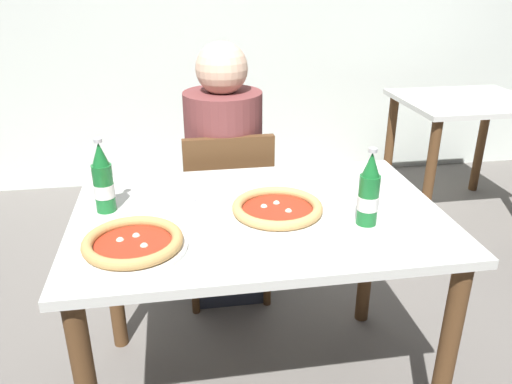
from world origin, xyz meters
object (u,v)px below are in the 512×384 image
at_px(dining_table_background, 464,124).
at_px(chair_behind_table, 227,207).
at_px(beer_bottle_center, 103,181).
at_px(diner_seated, 225,183).
at_px(dining_table_main, 258,243).
at_px(pizza_margherita_near, 277,209).
at_px(beer_bottle_left, 369,193).
at_px(napkin_with_cutlery, 208,192).
at_px(pizza_marinara_far, 133,244).

bearing_deg(dining_table_background, chair_behind_table, -154.95).
height_order(chair_behind_table, dining_table_background, chair_behind_table).
bearing_deg(beer_bottle_center, diner_seated, 51.82).
bearing_deg(dining_table_main, beer_bottle_center, 169.24).
xyz_separation_m(chair_behind_table, diner_seated, (-0.00, 0.05, 0.10)).
bearing_deg(beer_bottle_center, pizza_margherita_near, -12.88).
xyz_separation_m(chair_behind_table, beer_bottle_left, (0.36, -0.74, 0.37)).
bearing_deg(pizza_margherita_near, beer_bottle_left, -20.84).
relative_size(pizza_margherita_near, napkin_with_cutlery, 1.39).
distance_m(diner_seated, pizza_margherita_near, 0.72).
height_order(dining_table_main, beer_bottle_center, beer_bottle_center).
distance_m(dining_table_background, pizza_marinara_far, 2.45).
relative_size(chair_behind_table, pizza_marinara_far, 2.78).
xyz_separation_m(diner_seated, dining_table_background, (1.57, 0.68, 0.01)).
bearing_deg(diner_seated, pizza_marinara_far, -112.20).
xyz_separation_m(dining_table_main, chair_behind_table, (-0.04, 0.61, -0.15)).
height_order(dining_table_main, chair_behind_table, chair_behind_table).
xyz_separation_m(dining_table_main, diner_seated, (-0.04, 0.66, -0.05)).
xyz_separation_m(beer_bottle_left, beer_bottle_center, (-0.81, 0.22, 0.00)).
bearing_deg(chair_behind_table, napkin_with_cutlery, 74.29).
bearing_deg(beer_bottle_left, beer_bottle_center, 164.46).
height_order(dining_table_background, beer_bottle_left, beer_bottle_left).
height_order(diner_seated, pizza_marinara_far, diner_seated).
distance_m(dining_table_main, beer_bottle_left, 0.41).
bearing_deg(chair_behind_table, pizza_margherita_near, 97.25).
distance_m(pizza_margherita_near, beer_bottle_left, 0.29).
xyz_separation_m(dining_table_background, beer_bottle_center, (-2.01, -1.25, 0.26)).
xyz_separation_m(pizza_margherita_near, beer_bottle_left, (0.26, -0.10, 0.08)).
relative_size(pizza_marinara_far, beer_bottle_center, 1.24).
xyz_separation_m(chair_behind_table, pizza_margherita_near, (0.10, -0.64, 0.29)).
bearing_deg(pizza_marinara_far, beer_bottle_left, 4.16).
xyz_separation_m(pizza_marinara_far, napkin_with_cutlery, (0.24, 0.36, -0.02)).
height_order(pizza_margherita_near, beer_bottle_center, beer_bottle_center).
relative_size(pizza_margherita_near, pizza_marinara_far, 1.04).
xyz_separation_m(pizza_margherita_near, napkin_with_cutlery, (-0.21, 0.21, -0.02)).
height_order(chair_behind_table, pizza_marinara_far, chair_behind_table).
distance_m(dining_table_background, napkin_with_cutlery, 2.04).
distance_m(chair_behind_table, dining_table_background, 1.73).
relative_size(dining_table_main, chair_behind_table, 1.41).
height_order(pizza_margherita_near, beer_bottle_left, beer_bottle_left).
bearing_deg(dining_table_background, napkin_with_cutlery, -145.23).
bearing_deg(beer_bottle_left, chair_behind_table, 115.98).
height_order(dining_table_background, pizza_margherita_near, pizza_margherita_near).
xyz_separation_m(dining_table_background, beer_bottle_left, (-1.20, -1.47, 0.26)).
height_order(dining_table_main, diner_seated, diner_seated).
bearing_deg(beer_bottle_center, dining_table_background, 31.80).
bearing_deg(chair_behind_table, pizza_marinara_far, 64.92).
bearing_deg(napkin_with_cutlery, diner_seated, 77.44).
height_order(beer_bottle_left, beer_bottle_center, same).
distance_m(diner_seated, napkin_with_cutlery, 0.52).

